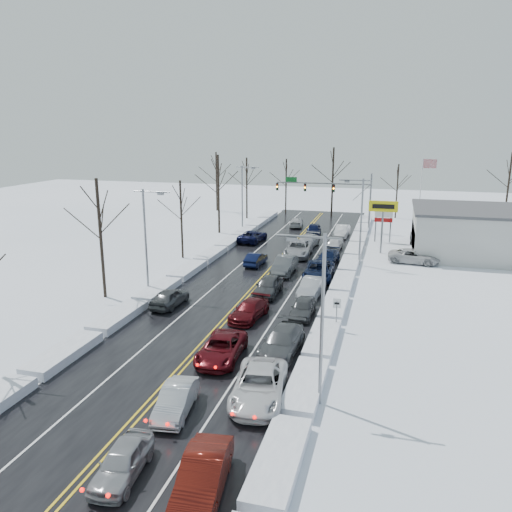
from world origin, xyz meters
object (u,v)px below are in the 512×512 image
(flagpole, at_px, (422,189))
(queued_car_0, at_px, (123,476))
(oncoming_car_0, at_px, (256,265))
(dealership_building, at_px, (508,233))
(traffic_signal_mast, at_px, (333,191))
(tires_plus_sign, at_px, (383,210))

(flagpole, bearing_deg, queued_car_0, -103.73)
(queued_car_0, distance_m, oncoming_car_0, 33.09)
(flagpole, bearing_deg, dealership_building, -53.73)
(flagpole, bearing_deg, traffic_signal_mast, -170.27)
(flagpole, height_order, queued_car_0, flagpole)
(traffic_signal_mast, xyz_separation_m, oncoming_car_0, (-5.35, -20.81, -5.48))
(traffic_signal_mast, relative_size, dealership_building, 0.65)
(flagpole, distance_m, dealership_building, 15.24)
(tires_plus_sign, relative_size, oncoming_car_0, 1.50)
(traffic_signal_mast, xyz_separation_m, queued_car_0, (-1.89, -53.71, -5.48))
(traffic_signal_mast, bearing_deg, queued_car_0, -92.01)
(queued_car_0, bearing_deg, traffic_signal_mast, 82.61)
(traffic_signal_mast, height_order, oncoming_car_0, traffic_signal_mast)
(dealership_building, bearing_deg, traffic_signal_mast, 154.05)
(traffic_signal_mast, xyz_separation_m, tires_plus_sign, (7.05, -12.00, -0.49))
(flagpole, height_order, dealership_building, flagpole)
(dealership_building, height_order, queued_car_0, dealership_building)
(tires_plus_sign, bearing_deg, dealership_building, 8.47)
(queued_car_0, bearing_deg, tires_plus_sign, 72.53)
(queued_car_0, bearing_deg, oncoming_car_0, 90.64)
(oncoming_car_0, bearing_deg, flagpole, -123.43)
(traffic_signal_mast, relative_size, queued_car_0, 3.38)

